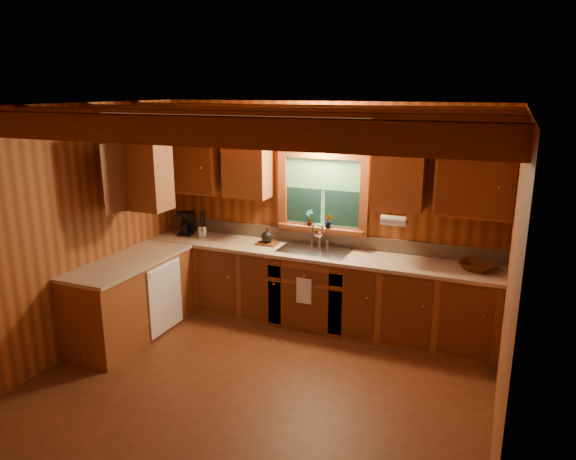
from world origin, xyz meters
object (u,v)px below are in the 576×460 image
Objects in this scene: coffee_maker at (187,223)px; cutting_board at (267,243)px; wicker_basket at (476,266)px; sink at (314,254)px.

coffee_maker reaches higher than cutting_board.
coffee_maker reaches higher than wicker_basket.
cutting_board is 0.71× the size of wicker_basket.
cutting_board is 2.42m from wicker_basket.
coffee_maker is at bearing 177.98° from cutting_board.
cutting_board is (-0.62, 0.03, 0.06)m from sink.
sink reaches higher than cutting_board.
cutting_board is at bearing 177.67° from sink.
sink is 2.31× the size of wicker_basket.
sink is 2.73× the size of coffee_maker.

